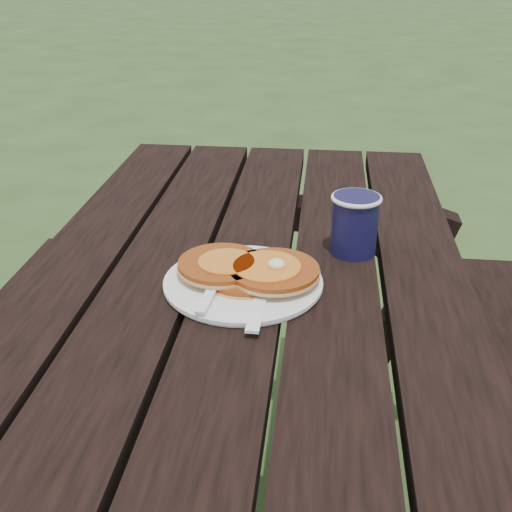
# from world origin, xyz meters

# --- Properties ---
(plate) EXTENTS (0.27, 0.27, 0.01)m
(plate) POSITION_xyz_m (0.00, 0.15, 0.76)
(plate) COLOR white
(plate) RESTS_ON picnic_table
(pancake_stack) EXTENTS (0.23, 0.16, 0.04)m
(pancake_stack) POSITION_xyz_m (0.01, 0.16, 0.77)
(pancake_stack) COLOR #974011
(pancake_stack) RESTS_ON plate
(knife) EXTENTS (0.02, 0.18, 0.00)m
(knife) POSITION_xyz_m (0.04, 0.09, 0.76)
(knife) COLOR white
(knife) RESTS_ON plate
(fork) EXTENTS (0.05, 0.16, 0.01)m
(fork) POSITION_xyz_m (-0.04, 0.08, 0.77)
(fork) COLOR white
(fork) RESTS_ON plate
(coffee_cup) EXTENTS (0.09, 0.09, 0.11)m
(coffee_cup) POSITION_xyz_m (0.18, 0.29, 0.81)
(coffee_cup) COLOR #121036
(coffee_cup) RESTS_ON picnic_table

